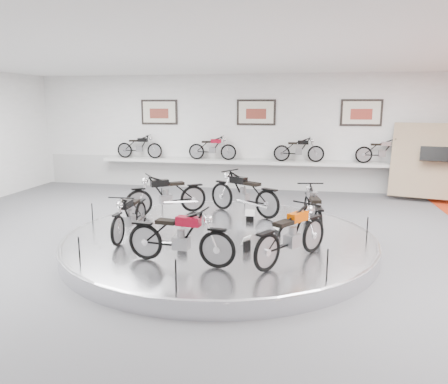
% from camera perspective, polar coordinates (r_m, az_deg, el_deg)
% --- Properties ---
extents(floor, '(16.00, 16.00, 0.00)m').
position_cam_1_polar(floor, '(8.97, -0.94, -7.92)').
color(floor, '#565658').
rests_on(floor, ground).
extents(ceiling, '(16.00, 16.00, 0.00)m').
position_cam_1_polar(ceiling, '(8.53, -1.03, 18.35)').
color(ceiling, white).
rests_on(ceiling, wall_back).
extents(wall_back, '(16.00, 0.00, 16.00)m').
position_cam_1_polar(wall_back, '(15.42, 4.20, 7.73)').
color(wall_back, white).
rests_on(wall_back, floor).
extents(dado_band, '(15.68, 0.04, 1.10)m').
position_cam_1_polar(dado_band, '(15.56, 4.12, 2.39)').
color(dado_band, '#BCBCBA').
rests_on(dado_band, floor).
extents(display_platform, '(6.40, 6.40, 0.30)m').
position_cam_1_polar(display_platform, '(9.20, -0.57, -6.44)').
color(display_platform, silver).
rests_on(display_platform, floor).
extents(platform_rim, '(6.40, 6.40, 0.10)m').
position_cam_1_polar(platform_rim, '(9.16, -0.58, -5.72)').
color(platform_rim, '#B2B2BA').
rests_on(platform_rim, display_platform).
extents(shelf, '(11.00, 0.55, 0.10)m').
position_cam_1_polar(shelf, '(15.22, 4.02, 3.90)').
color(shelf, silver).
rests_on(shelf, wall_back).
extents(poster_left, '(1.35, 0.06, 0.88)m').
position_cam_1_polar(poster_left, '(16.12, -8.45, 10.29)').
color(poster_left, beige).
rests_on(poster_left, wall_back).
extents(poster_center, '(1.35, 0.06, 0.88)m').
position_cam_1_polar(poster_center, '(15.35, 4.22, 10.33)').
color(poster_center, beige).
rests_on(poster_center, wall_back).
extents(poster_right, '(1.35, 0.06, 0.88)m').
position_cam_1_polar(poster_right, '(15.37, 17.50, 9.85)').
color(poster_right, beige).
rests_on(poster_right, wall_back).
extents(display_panel, '(2.56, 1.52, 2.30)m').
position_cam_1_polar(display_panel, '(15.02, 25.54, 3.69)').
color(display_panel, '#988561').
rests_on(display_panel, floor).
extents(shelf_bike_a, '(1.22, 0.43, 0.73)m').
position_cam_1_polar(shelf_bike_a, '(16.18, -10.97, 5.65)').
color(shelf_bike_a, black).
rests_on(shelf_bike_a, shelf).
extents(shelf_bike_b, '(1.22, 0.43, 0.73)m').
position_cam_1_polar(shelf_bike_b, '(15.41, -1.53, 5.58)').
color(shelf_bike_b, maroon).
rests_on(shelf_bike_b, shelf).
extents(shelf_bike_c, '(1.22, 0.43, 0.73)m').
position_cam_1_polar(shelf_bike_c, '(15.08, 9.74, 5.29)').
color(shelf_bike_c, black).
rests_on(shelf_bike_c, shelf).
extents(shelf_bike_d, '(1.22, 0.43, 0.73)m').
position_cam_1_polar(shelf_bike_d, '(15.29, 19.94, 4.86)').
color(shelf_bike_d, '#B5B5BA').
rests_on(shelf_bike_d, shelf).
extents(bike_a, '(0.84, 1.74, 0.98)m').
position_cam_1_polar(bike_a, '(9.46, 11.52, -2.14)').
color(bike_a, '#B5B5BA').
rests_on(bike_a, display_platform).
extents(bike_b, '(1.88, 1.48, 1.06)m').
position_cam_1_polar(bike_b, '(10.72, 2.59, -0.11)').
color(bike_b, black).
rests_on(bike_b, display_platform).
extents(bike_c, '(1.78, 1.47, 1.02)m').
position_cam_1_polar(bike_c, '(10.76, -7.53, -0.28)').
color(bike_c, black).
rests_on(bike_c, display_platform).
extents(bike_d, '(0.56, 1.55, 0.91)m').
position_cam_1_polar(bike_d, '(9.10, -12.22, -2.94)').
color(bike_d, black).
rests_on(bike_d, display_platform).
extents(bike_e, '(1.72, 0.80, 0.97)m').
position_cam_1_polar(bike_e, '(7.40, -5.75, -5.77)').
color(bike_e, maroon).
rests_on(bike_e, display_platform).
extents(bike_f, '(1.43, 1.71, 0.98)m').
position_cam_1_polar(bike_f, '(7.57, 8.86, -5.44)').
color(bike_f, '#C04601').
rests_on(bike_f, display_platform).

